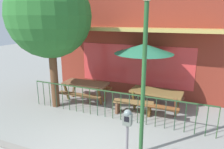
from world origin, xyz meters
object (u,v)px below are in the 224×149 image
picnic_table_left (86,86)px  picnic_table_right (156,95)px  street_tree (49,16)px  street_lamp (145,53)px  parking_meter_near (127,124)px  patio_umbrella (144,49)px  patio_bench (133,105)px

picnic_table_left → picnic_table_right: 2.83m
street_tree → street_lamp: bearing=-22.5°
parking_meter_near → patio_umbrella: bearing=99.2°
picnic_table_right → patio_umbrella: (-0.59, 0.32, 1.59)m
picnic_table_left → street_lamp: bearing=-39.9°
street_tree → picnic_table_right: bearing=15.2°
picnic_table_left → parking_meter_near: size_ratio=1.29×
picnic_table_left → patio_bench: picnic_table_left is taller
patio_bench → picnic_table_right: bearing=37.8°
picnic_table_left → patio_bench: (2.15, -0.46, -0.26)m
picnic_table_left → street_tree: (-0.81, -0.92, 2.73)m
patio_umbrella → street_tree: size_ratio=0.50×
picnic_table_right → street_lamp: 3.20m
picnic_table_left → picnic_table_right: bearing=1.4°
patio_bench → street_tree: 4.23m
picnic_table_left → patio_umbrella: patio_umbrella is taller
parking_meter_near → street_lamp: size_ratio=0.37×
picnic_table_right → patio_bench: size_ratio=1.31×
picnic_table_left → parking_meter_near: 4.24m
patio_umbrella → picnic_table_right: bearing=-28.1°
patio_umbrella → patio_bench: (-0.09, -0.84, -1.85)m
picnic_table_left → street_lamp: (2.96, -2.48, 1.93)m
parking_meter_near → street_lamp: (0.15, 0.66, 1.44)m
patio_bench → parking_meter_near: (0.66, -2.68, 0.75)m
patio_umbrella → street_tree: (-3.05, -1.30, 1.13)m
patio_umbrella → street_tree: bearing=-156.9°
patio_umbrella → parking_meter_near: bearing=-80.8°
picnic_table_left → street_lamp: street_lamp is taller
picnic_table_right → parking_meter_near: bearing=-90.3°
patio_umbrella → parking_meter_near: (0.57, -3.52, -1.10)m
patio_bench → parking_meter_near: size_ratio=1.01×
street_tree → patio_bench: bearing=8.8°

